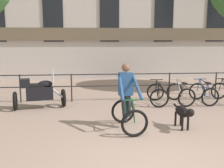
% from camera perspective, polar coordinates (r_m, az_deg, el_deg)
% --- Properties ---
extents(ground_plane, '(60.00, 60.00, 0.00)m').
position_cam_1_polar(ground_plane, '(5.25, 9.38, -16.73)').
color(ground_plane, gray).
extents(canal_railing, '(15.05, 0.05, 1.05)m').
position_cam_1_polar(canal_railing, '(9.95, 2.02, 0.39)').
color(canal_railing, '#232326').
rests_on(canal_railing, ground_plane).
extents(building_facade, '(18.00, 0.72, 8.06)m').
position_cam_1_polar(building_facade, '(15.66, -0.66, 15.95)').
color(building_facade, beige).
rests_on(building_facade, ground_plane).
extents(cyclist_with_bike, '(0.81, 1.24, 1.70)m').
position_cam_1_polar(cyclist_with_bike, '(6.87, 3.33, -3.42)').
color(cyclist_with_bike, black).
rests_on(cyclist_with_bike, ground_plane).
extents(dog, '(0.32, 1.02, 0.64)m').
position_cam_1_polar(dog, '(7.08, 15.29, -5.98)').
color(dog, black).
rests_on(dog, ground_plane).
extents(parked_motorcycle, '(1.79, 0.96, 1.35)m').
position_cam_1_polar(parked_motorcycle, '(9.16, -15.59, -1.72)').
color(parked_motorcycle, black).
rests_on(parked_motorcycle, ground_plane).
extents(parked_bicycle_near_lamp, '(0.80, 1.19, 0.86)m').
position_cam_1_polar(parked_bicycle_near_lamp, '(9.61, 9.83, -2.20)').
color(parked_bicycle_near_lamp, black).
rests_on(parked_bicycle_near_lamp, ground_plane).
extents(parked_bicycle_mid_left, '(0.74, 1.16, 0.86)m').
position_cam_1_polar(parked_bicycle_mid_left, '(9.87, 14.69, -2.06)').
color(parked_bicycle_mid_left, black).
rests_on(parked_bicycle_mid_left, ground_plane).
extents(parked_bicycle_mid_right, '(0.70, 1.13, 0.86)m').
position_cam_1_polar(parked_bicycle_mid_right, '(10.20, 19.27, -1.92)').
color(parked_bicycle_mid_right, black).
rests_on(parked_bicycle_mid_right, ground_plane).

